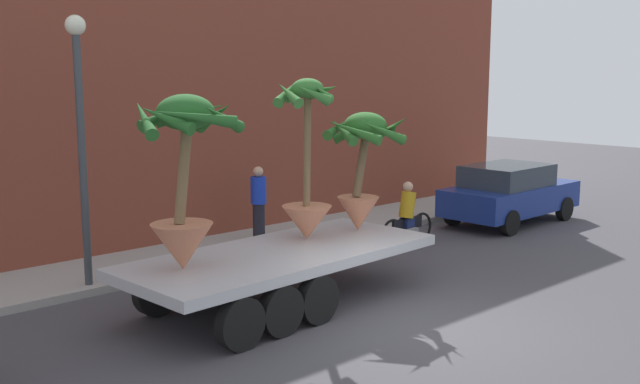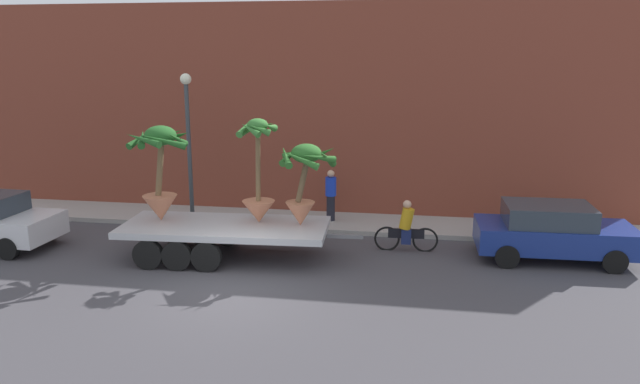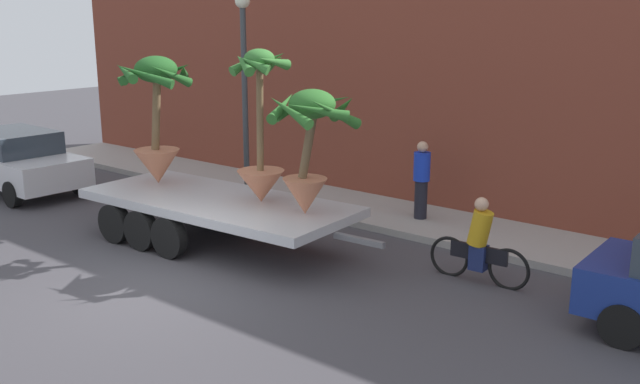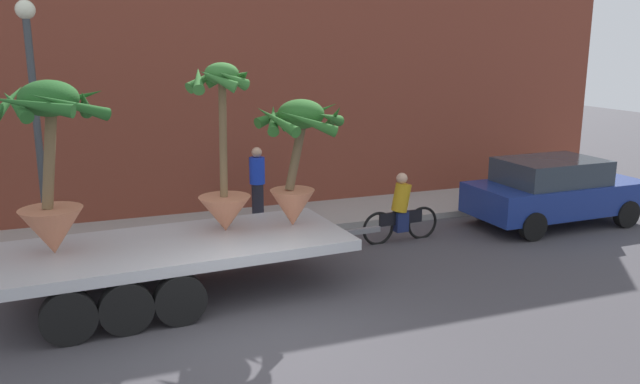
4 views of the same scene
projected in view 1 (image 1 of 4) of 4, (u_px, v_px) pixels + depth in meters
ground_plane at (419, 327)px, 11.62m from camera, size 60.00×60.00×0.00m
sidewalk at (205, 253)px, 16.06m from camera, size 24.00×2.20×0.15m
building_facade at (159, 88)px, 16.72m from camera, size 24.00×1.20×7.28m
flatbed_trailer at (270, 265)px, 12.40m from camera, size 6.74×2.66×0.98m
potted_palm_rear at (184, 178)px, 11.13m from camera, size 1.76×1.79×2.70m
potted_palm_middle at (307, 175)px, 13.20m from camera, size 1.08×1.15×2.91m
potted_palm_front at (363, 162)px, 13.96m from camera, size 1.64×1.68×2.27m
cyclist at (407, 217)px, 16.96m from camera, size 1.84×0.36×1.54m
parked_car at (509, 192)px, 19.49m from camera, size 4.22×1.97×1.58m
pedestrian_near_gate at (259, 202)px, 16.88m from camera, size 0.36×0.36×1.71m
street_lamp at (80, 116)px, 12.93m from camera, size 0.36×0.36×4.83m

